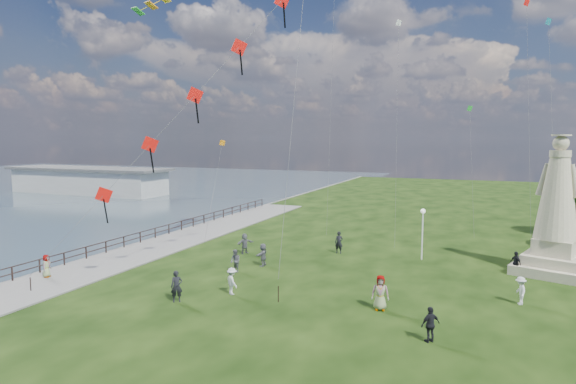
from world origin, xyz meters
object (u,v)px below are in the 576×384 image
at_px(statue, 556,222).
at_px(person_0, 177,286).
at_px(person_1, 235,261).
at_px(person_2, 232,281).
at_px(person_8, 520,291).
at_px(pier_pavilion, 88,180).
at_px(person_6, 339,242).
at_px(person_5, 245,243).
at_px(person_9, 516,263).
at_px(person_3, 430,324).
at_px(person_11, 263,255).
at_px(lamppost, 423,223).
at_px(person_4, 380,293).
at_px(person_10, 46,267).

distance_m(statue, person_0, 24.52).
height_order(person_1, person_2, person_2).
bearing_deg(person_8, person_0, -82.70).
height_order(pier_pavilion, person_0, pier_pavilion).
bearing_deg(pier_pavilion, person_6, -27.15).
height_order(person_5, person_9, person_5).
height_order(person_0, person_8, person_0).
xyz_separation_m(person_3, person_5, (-15.18, 11.48, -0.01)).
bearing_deg(person_2, person_11, -45.50).
distance_m(statue, person_5, 21.89).
height_order(person_3, person_5, person_3).
xyz_separation_m(lamppost, person_4, (-0.68, -11.61, -1.83)).
distance_m(person_4, person_10, 21.05).
relative_size(person_9, person_10, 1.06).
bearing_deg(person_9, person_10, -104.66).
relative_size(statue, person_0, 5.30).
bearing_deg(person_3, lamppost, -125.61).
relative_size(person_6, person_8, 1.12).
xyz_separation_m(person_0, person_10, (-10.33, 0.50, -0.13)).
bearing_deg(person_10, pier_pavilion, 23.27).
height_order(lamppost, person_2, lamppost).
distance_m(person_9, person_10, 30.45).
height_order(person_1, person_8, person_1).
bearing_deg(person_8, person_2, -87.48).
bearing_deg(person_8, person_3, -43.83).
xyz_separation_m(person_1, person_6, (4.89, 7.82, 0.09)).
xyz_separation_m(pier_pavilion, person_10, (37.00, -40.58, -1.11)).
distance_m(person_6, person_10, 20.60).
bearing_deg(person_4, person_2, 172.39).
height_order(person_4, person_6, person_4).
height_order(pier_pavilion, person_5, pier_pavilion).
bearing_deg(person_1, person_2, -37.00).
height_order(person_5, person_10, person_5).
bearing_deg(person_1, person_5, 137.43).
distance_m(statue, person_11, 19.67).
distance_m(pier_pavilion, person_1, 58.77).
distance_m(statue, lamppost, 8.58).
height_order(pier_pavilion, person_4, pier_pavilion).
bearing_deg(lamppost, pier_pavilion, 155.71).
bearing_deg(person_11, pier_pavilion, -125.11).
height_order(person_1, person_3, person_3).
relative_size(person_5, person_6, 0.93).
relative_size(statue, lamppost, 2.41).
bearing_deg(person_11, person_8, 82.33).
height_order(statue, person_0, statue).
bearing_deg(statue, person_11, -145.48).
height_order(pier_pavilion, lamppost, pier_pavilion).
xyz_separation_m(lamppost, person_10, (-21.58, -14.15, -2.02)).
xyz_separation_m(lamppost, person_2, (-9.07, -12.38, -1.97)).
bearing_deg(person_0, person_2, 8.79).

